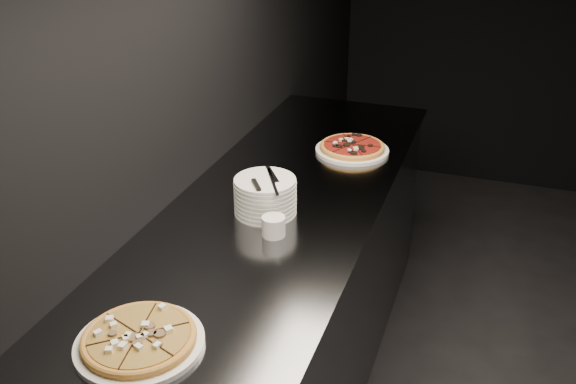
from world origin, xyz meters
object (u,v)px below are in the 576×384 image
(pizza_mushroom, at_px, (139,339))
(ramekin, at_px, (274,226))
(plate_stack, at_px, (265,196))
(counter, at_px, (279,304))
(pizza_tomato, at_px, (352,148))
(cutlery, at_px, (266,181))

(pizza_mushroom, distance_m, ramekin, 0.65)
(plate_stack, bearing_deg, ramekin, -59.46)
(counter, xyz_separation_m, plate_stack, (-0.01, -0.09, 0.52))
(pizza_mushroom, bearing_deg, plate_stack, 86.73)
(plate_stack, height_order, ramekin, plate_stack)
(plate_stack, relative_size, ramekin, 2.77)
(pizza_tomato, relative_size, plate_stack, 1.45)
(counter, distance_m, pizza_mushroom, 0.99)
(counter, bearing_deg, plate_stack, -99.30)
(pizza_mushroom, distance_m, plate_stack, 0.78)
(counter, relative_size, pizza_mushroom, 6.47)
(counter, relative_size, ramekin, 31.02)
(pizza_mushroom, height_order, plate_stack, plate_stack)
(counter, bearing_deg, pizza_tomato, 75.46)
(pizza_tomato, xyz_separation_m, plate_stack, (-0.16, -0.64, 0.05))
(pizza_tomato, height_order, plate_stack, plate_stack)
(pizza_tomato, bearing_deg, counter, -104.54)
(ramekin, bearing_deg, plate_stack, 120.54)
(cutlery, bearing_deg, counter, 51.86)
(pizza_mushroom, xyz_separation_m, pizza_tomato, (0.20, 1.42, -0.00))
(pizza_tomato, distance_m, cutlery, 0.68)
(cutlery, xyz_separation_m, ramekin, (0.08, -0.13, -0.10))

